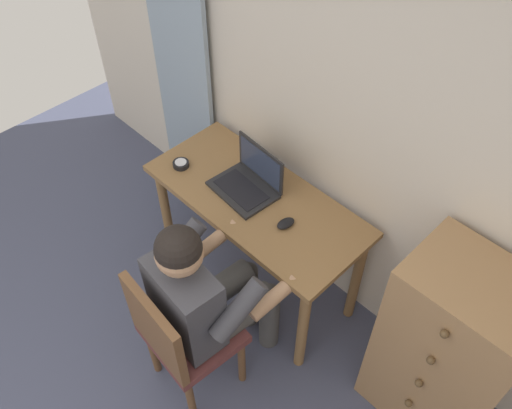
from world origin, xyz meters
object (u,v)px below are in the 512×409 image
at_px(chair, 180,335).
at_px(laptop, 249,181).
at_px(dresser, 446,350).
at_px(computer_mouse, 286,223).
at_px(desk_clock, 181,164).
at_px(desk, 256,213).
at_px(person_seated, 208,293).

height_order(chair, laptop, laptop).
xyz_separation_m(dresser, computer_mouse, (-0.91, -0.11, 0.22)).
xyz_separation_m(chair, desk_clock, (-0.68, 0.60, 0.26)).
relative_size(dresser, desk_clock, 11.96).
bearing_deg(computer_mouse, laptop, 178.22).
distance_m(desk, computer_mouse, 0.28).
bearing_deg(laptop, dresser, 2.59).
bearing_deg(dresser, laptop, -177.41).
relative_size(chair, computer_mouse, 8.85).
bearing_deg(desk, laptop, 162.75).
bearing_deg(dresser, desk_clock, -172.71).
relative_size(person_seated, computer_mouse, 12.03).
distance_m(desk, desk_clock, 0.50).
height_order(desk, dresser, dresser).
relative_size(dresser, computer_mouse, 10.76).
distance_m(person_seated, laptop, 0.66).
height_order(dresser, desk_clock, dresser).
relative_size(chair, desk_clock, 9.83).
bearing_deg(dresser, computer_mouse, -173.07).
bearing_deg(laptop, desk, -17.25).
relative_size(person_seated, laptop, 3.36).
relative_size(laptop, desk_clock, 3.98).
distance_m(dresser, desk_clock, 1.64).
xyz_separation_m(person_seated, desk_clock, (-0.69, 0.41, 0.08)).
bearing_deg(laptop, desk_clock, -158.53).
height_order(desk, person_seated, person_seated).
bearing_deg(chair, dresser, 40.75).
xyz_separation_m(chair, laptop, (-0.30, 0.75, 0.30)).
bearing_deg(laptop, chair, -68.36).
relative_size(dresser, chair, 1.22).
height_order(dresser, person_seated, person_seated).
bearing_deg(computer_mouse, desk, -179.23).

